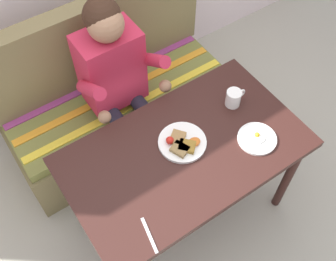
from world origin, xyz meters
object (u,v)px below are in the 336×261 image
at_px(person, 118,78).
at_px(plate_breakfast, 182,143).
at_px(table, 185,159).
at_px(plate_eggs, 257,138).
at_px(coffee_mug, 234,98).
at_px(couch, 116,102).
at_px(fork, 149,235).

xyz_separation_m(person, plate_breakfast, (0.04, -0.55, 0.00)).
bearing_deg(plate_breakfast, table, -100.18).
distance_m(plate_breakfast, plate_eggs, 0.38).
height_order(plate_eggs, coffee_mug, coffee_mug).
bearing_deg(plate_breakfast, coffee_mug, 9.02).
relative_size(couch, coffee_mug, 12.20).
distance_m(couch, coffee_mug, 0.89).
height_order(table, plate_eggs, plate_eggs).
xyz_separation_m(plate_eggs, fork, (-0.71, -0.12, -0.01)).
relative_size(person, plate_eggs, 6.19).
bearing_deg(table, couch, 90.00).
relative_size(plate_eggs, coffee_mug, 1.66).
bearing_deg(plate_eggs, coffee_mug, 79.26).
relative_size(person, coffee_mug, 10.27).
distance_m(plate_breakfast, fork, 0.49).
xyz_separation_m(couch, person, (-0.04, -0.17, 0.41)).
relative_size(coffee_mug, fork, 0.69).
relative_size(plate_breakfast, coffee_mug, 2.04).
bearing_deg(couch, plate_breakfast, -89.48).
distance_m(couch, plate_breakfast, 0.84).
bearing_deg(fork, couch, 80.30).
xyz_separation_m(coffee_mug, fork, (-0.76, -0.36, -0.05)).
height_order(table, plate_breakfast, plate_breakfast).
height_order(table, fork, fork).
distance_m(person, plate_breakfast, 0.55).
bearing_deg(fork, person, 78.77).
bearing_deg(table, plate_breakfast, 79.82).
bearing_deg(plate_breakfast, couch, 90.52).
relative_size(plate_eggs, fork, 1.15).
height_order(table, couch, couch).
xyz_separation_m(table, plate_eggs, (0.33, -0.15, 0.09)).
distance_m(plate_breakfast, coffee_mug, 0.38).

